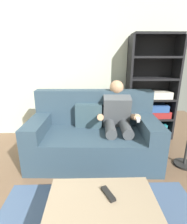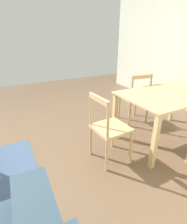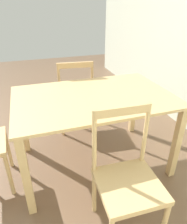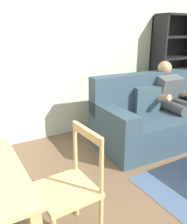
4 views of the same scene
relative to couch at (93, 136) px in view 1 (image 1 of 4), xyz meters
name	(u,v)px [view 1 (image 1 of 4)]	position (x,y,z in m)	size (l,w,h in m)	color
wall_back	(19,63)	(-1.34, 0.96, 1.01)	(6.00, 0.12, 2.72)	beige
couch	(93,136)	(0.00, 0.00, 0.00)	(1.84, 1.00, 0.98)	#2D4251
person_lounging	(117,120)	(0.35, 0.01, 0.25)	(0.60, 0.90, 1.14)	#4C5156
coffee_table	(102,211)	(0.03, -1.32, -0.02)	(0.87, 0.65, 0.38)	gray
tv_remote	(108,194)	(0.09, -1.21, 0.04)	(0.05, 0.17, 0.02)	black
bookshelf	(150,101)	(1.06, 0.72, 0.35)	(0.86, 0.36, 1.85)	black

